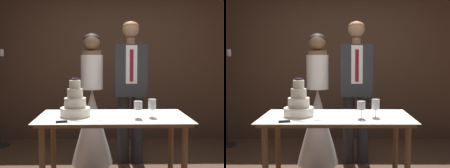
{
  "view_description": "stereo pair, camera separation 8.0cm",
  "coord_description": "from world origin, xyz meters",
  "views": [
    {
      "loc": [
        -0.22,
        -2.64,
        1.35
      ],
      "look_at": [
        -0.15,
        0.48,
        1.07
      ],
      "focal_mm": 45.0,
      "sensor_mm": 36.0,
      "label": 1
    },
    {
      "loc": [
        -0.14,
        -2.65,
        1.35
      ],
      "look_at": [
        -0.15,
        0.48,
        1.07
      ],
      "focal_mm": 45.0,
      "sensor_mm": 36.0,
      "label": 2
    }
  ],
  "objects": [
    {
      "name": "wall_back",
      "position": [
        0.0,
        2.07,
        1.3
      ],
      "size": [
        5.03,
        0.12,
        2.6
      ],
      "primitive_type": "cube",
      "color": "#513828",
      "rests_on": "ground_plane"
    },
    {
      "name": "bride",
      "position": [
        -0.4,
        0.91,
        0.62
      ],
      "size": [
        0.54,
        0.54,
        1.67
      ],
      "color": "white",
      "rests_on": "ground_plane"
    },
    {
      "name": "wine_glass_near",
      "position": [
        0.22,
        -0.04,
        0.91
      ],
      "size": [
        0.08,
        0.08,
        0.18
      ],
      "color": "silver",
      "rests_on": "cake_table"
    },
    {
      "name": "cake_knife",
      "position": [
        -0.52,
        -0.21,
        0.8
      ],
      "size": [
        0.45,
        0.14,
        0.02
      ],
      "rotation": [
        0.0,
        0.0,
        0.27
      ],
      "color": "silver",
      "rests_on": "cake_table"
    },
    {
      "name": "wine_glass_middle",
      "position": [
        0.08,
        -0.09,
        0.91
      ],
      "size": [
        0.08,
        0.08,
        0.17
      ],
      "color": "silver",
      "rests_on": "cake_table"
    },
    {
      "name": "groom",
      "position": [
        0.09,
        0.91,
        1.02
      ],
      "size": [
        0.4,
        0.25,
        1.82
      ],
      "color": "#282B30",
      "rests_on": "ground_plane"
    },
    {
      "name": "tiered_cake",
      "position": [
        -0.52,
        0.04,
        0.91
      ],
      "size": [
        0.29,
        0.29,
        0.37
      ],
      "color": "silver",
      "rests_on": "cake_table"
    },
    {
      "name": "cake_table",
      "position": [
        -0.15,
        0.05,
        0.69
      ],
      "size": [
        1.45,
        0.71,
        0.79
      ],
      "color": "brown",
      "rests_on": "ground_plane"
    }
  ]
}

